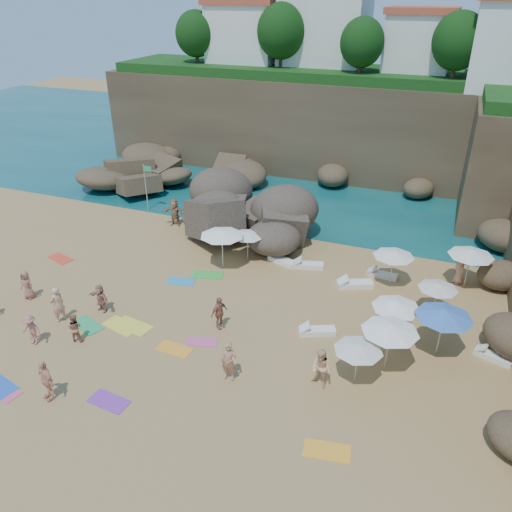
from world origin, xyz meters
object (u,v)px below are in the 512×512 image
(parasol_2, at_px, (438,286))
(flag_pole, at_px, (147,181))
(rock_outcrop, at_px, (242,234))
(person_stand_2, at_px, (277,227))
(person_stand_1, at_px, (75,328))
(lounger_0, at_px, (308,265))
(person_stand_6, at_px, (58,304))
(person_stand_4, at_px, (460,270))
(parasol_0, at_px, (248,234))
(parasol_1, at_px, (300,205))
(person_stand_5, at_px, (175,212))
(person_stand_3, at_px, (219,313))

(parasol_2, bearing_deg, flag_pole, 162.63)
(rock_outcrop, bearing_deg, person_stand_2, 2.13)
(rock_outcrop, distance_m, person_stand_1, 13.87)
(rock_outcrop, height_order, lounger_0, rock_outcrop)
(parasol_2, distance_m, person_stand_6, 18.86)
(lounger_0, relative_size, person_stand_4, 1.16)
(parasol_0, xyz_separation_m, lounger_0, (3.74, 0.35, -1.60))
(parasol_1, distance_m, person_stand_5, 8.74)
(person_stand_4, bearing_deg, parasol_1, -135.19)
(parasol_0, distance_m, person_stand_3, 7.21)
(flag_pole, distance_m, lounger_0, 14.36)
(rock_outcrop, xyz_separation_m, parasol_1, (3.53, 1.69, 2.03))
(person_stand_5, bearing_deg, person_stand_4, -12.51)
(rock_outcrop, xyz_separation_m, person_stand_1, (-2.72, -13.59, 0.73))
(lounger_0, distance_m, person_stand_1, 13.56)
(parasol_2, bearing_deg, person_stand_2, 152.72)
(flag_pole, bearing_deg, parasol_2, -17.37)
(flag_pole, distance_m, person_stand_3, 16.15)
(person_stand_6, bearing_deg, person_stand_4, 137.20)
(rock_outcrop, relative_size, parasol_2, 4.22)
(person_stand_1, xyz_separation_m, person_stand_3, (5.86, 3.40, 0.13))
(rock_outcrop, bearing_deg, person_stand_3, -72.85)
(flag_pole, bearing_deg, lounger_0, -16.98)
(person_stand_1, relative_size, person_stand_3, 0.85)
(flag_pole, bearing_deg, person_stand_6, -75.63)
(parasol_2, relative_size, person_stand_4, 1.24)
(rock_outcrop, relative_size, person_stand_5, 4.28)
(person_stand_1, bearing_deg, person_stand_4, -157.43)
(person_stand_3, xyz_separation_m, person_stand_4, (10.72, 8.78, -0.06))
(lounger_0, xyz_separation_m, person_stand_6, (-10.03, -9.76, 0.82))
(flag_pole, bearing_deg, person_stand_1, -70.17)
(parasol_2, bearing_deg, parasol_0, 169.56)
(person_stand_5, relative_size, person_stand_6, 1.01)
(person_stand_1, relative_size, person_stand_6, 0.76)
(parasol_2, height_order, person_stand_5, person_stand_5)
(rock_outcrop, relative_size, parasol_1, 3.55)
(lounger_0, bearing_deg, person_stand_6, -151.08)
(person_stand_4, height_order, person_stand_6, person_stand_6)
(person_stand_2, bearing_deg, parasol_0, 112.35)
(rock_outcrop, relative_size, person_stand_2, 4.65)
(flag_pole, bearing_deg, person_stand_3, -45.70)
(flag_pole, bearing_deg, person_stand_4, -7.10)
(parasol_1, xyz_separation_m, lounger_0, (1.96, -4.50, -1.88))
(flag_pole, relative_size, person_stand_6, 1.83)
(rock_outcrop, relative_size, person_stand_6, 4.31)
(lounger_0, xyz_separation_m, person_stand_3, (-2.35, -7.37, 0.72))
(parasol_1, bearing_deg, flag_pole, -178.27)
(rock_outcrop, distance_m, person_stand_4, 13.96)
(parasol_1, bearing_deg, person_stand_5, -166.46)
(person_stand_2, relative_size, person_stand_5, 0.92)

